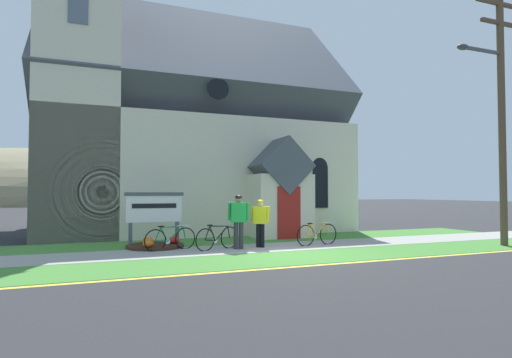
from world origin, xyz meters
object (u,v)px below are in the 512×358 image
Objects in this scene: bicycle_orange at (217,238)px; utility_pole at (500,101)px; cyclist_in_green_jersey at (260,220)px; cyclist_in_red_jersey at (239,217)px; bicycle_green at (317,234)px; church_sign at (154,210)px; roadside_conifer at (320,151)px; bicycle_yellow at (170,239)px.

utility_pole is at bearing -15.20° from bicycle_orange.
cyclist_in_red_jersey reaches higher than cyclist_in_green_jersey.
bicycle_green is 1.07× the size of bicycle_orange.
church_sign is at bearing 145.98° from cyclist_in_red_jersey.
cyclist_in_red_jersey is at bearing -34.02° from church_sign.
church_sign is 3.68m from cyclist_in_green_jersey.
cyclist_in_red_jersey is 11.95m from roadside_conifer.
bicycle_orange is at bearing 165.11° from cyclist_in_red_jersey.
utility_pole is at bearing -84.56° from roadside_conifer.
church_sign is at bearing -147.33° from roadside_conifer.
cyclist_in_green_jersey reaches higher than bicycle_orange.
church_sign is at bearing 109.08° from bicycle_yellow.
utility_pole is (9.59, -2.61, 4.71)m from bicycle_orange.
utility_pole reaches higher than bicycle_yellow.
roadside_conifer reaches higher than bicycle_yellow.
cyclist_in_green_jersey reaches higher than bicycle_yellow.
bicycle_yellow is 0.19× the size of utility_pole.
cyclist_in_green_jersey is 0.25× the size of roadside_conifer.
bicycle_yellow is 3.02m from cyclist_in_green_jersey.
bicycle_orange reaches higher than bicycle_yellow.
cyclist_in_green_jersey is 0.18× the size of utility_pole.
church_sign is 12.73m from utility_pole.
roadside_conifer is (-1.03, 10.78, -0.75)m from utility_pole.
roadside_conifer is (7.90, 8.35, 3.28)m from cyclist_in_red_jersey.
bicycle_yellow is (0.38, -1.10, -0.88)m from church_sign.
bicycle_orange is at bearing -136.32° from roadside_conifer.
cyclist_in_green_jersey is at bearing 162.57° from utility_pole.
cyclist_in_green_jersey is at bearing -130.72° from roadside_conifer.
cyclist_in_green_jersey is at bearing 175.91° from bicycle_green.
bicycle_orange is at bearing 177.72° from cyclist_in_green_jersey.
bicycle_orange is at bearing -15.65° from bicycle_yellow.
roadside_conifer is (8.56, 8.18, 3.95)m from bicycle_orange.
utility_pole is (6.02, -2.40, 4.70)m from bicycle_green.
bicycle_green is 1.08× the size of cyclist_in_green_jersey.
bicycle_orange is 0.25× the size of roadside_conifer.
bicycle_yellow is 1.06× the size of cyclist_in_green_jersey.
bicycle_yellow is at bearing -142.20° from roadside_conifer.
church_sign is at bearing 160.19° from utility_pole.
roadside_conifer is (10.40, 6.67, 3.08)m from church_sign.
cyclist_in_green_jersey is 9.46m from utility_pole.
bicycle_yellow is 0.96× the size of cyclist_in_red_jersey.
roadside_conifer reaches higher than cyclist_in_green_jersey.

